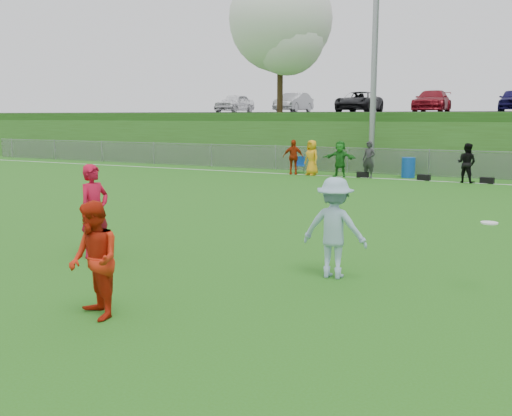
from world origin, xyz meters
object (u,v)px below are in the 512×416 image
Objects in this scene: player_red_center at (94,260)px; recycling_bin at (408,168)px; player_red_left at (95,211)px; player_blue at (335,228)px; frisbee at (489,223)px.

recycling_bin is at bearing 119.46° from player_red_center.
player_red_center is at bearing -90.18° from recycling_bin.
player_red_center is at bearing -131.45° from player_red_left.
player_red_left reaches higher than player_red_center.
player_red_center is at bearing 54.02° from player_blue.
frisbee is at bearing 67.14° from player_red_center.
frisbee is 17.84m from recycling_bin.
player_red_center reaches higher than recycling_bin.
player_blue is at bearing -174.71° from frisbee.
player_red_left is at bearing 6.69° from player_blue.
player_blue is at bearing -82.52° from recycling_bin.
frisbee is at bearing -176.75° from player_blue.
recycling_bin is (-4.79, 17.17, -0.69)m from frisbee.
player_red_left is 7.08× the size of frisbee.
player_blue reaches higher than player_red_center.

